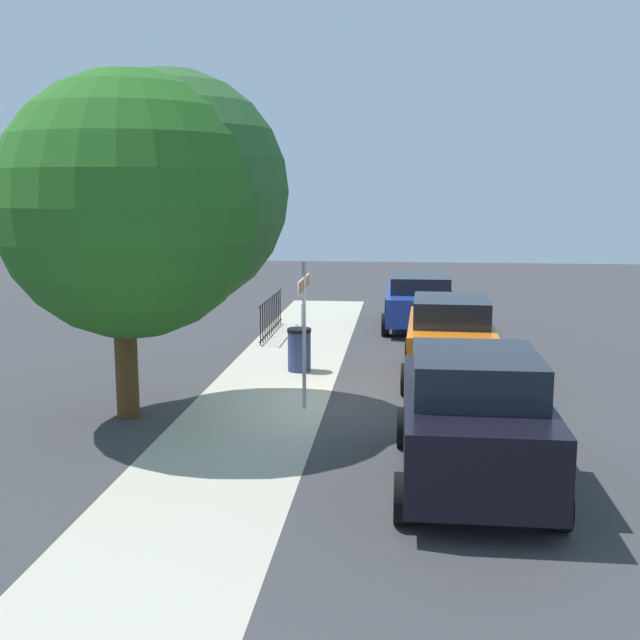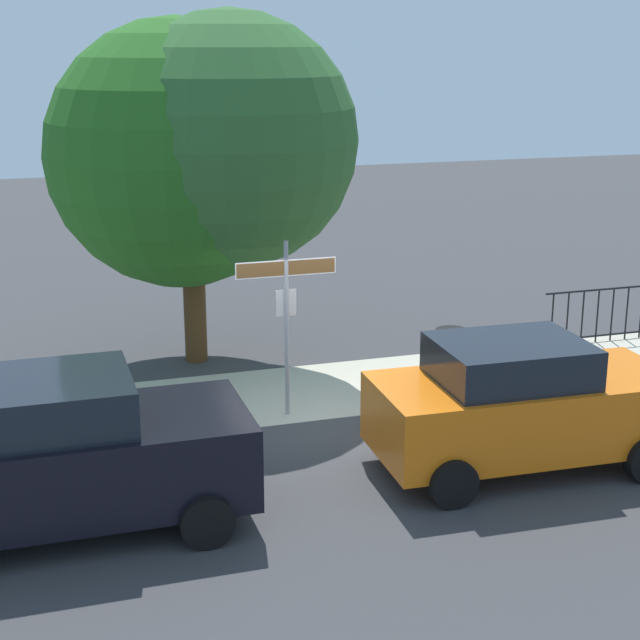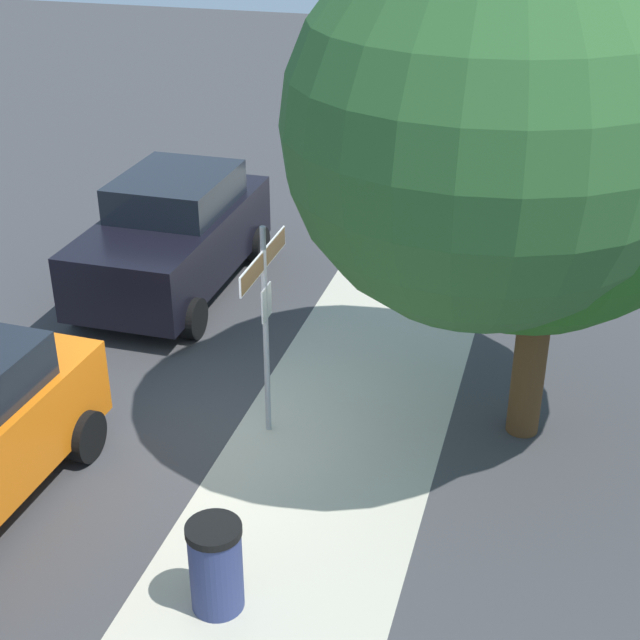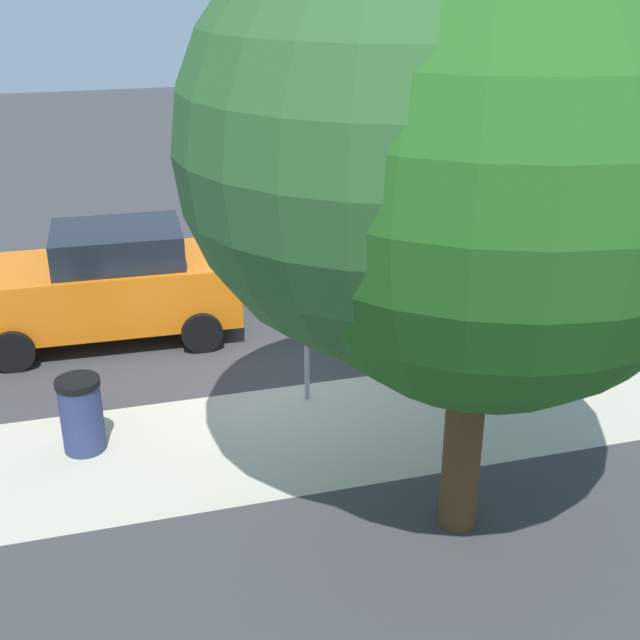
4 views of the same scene
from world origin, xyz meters
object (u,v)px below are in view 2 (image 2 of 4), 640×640
(shade_tree, at_px, (198,152))
(car_black, at_px, (64,454))
(street_sign, at_px, (286,297))
(car_orange, at_px, (521,404))
(trash_bin, at_px, (451,357))

(shade_tree, relative_size, car_black, 1.44)
(street_sign, height_order, shade_tree, shade_tree)
(shade_tree, height_order, car_black, shade_tree)
(car_orange, bearing_deg, shade_tree, 123.06)
(street_sign, relative_size, car_orange, 0.67)
(shade_tree, distance_m, car_orange, 7.04)
(street_sign, height_order, trash_bin, street_sign)
(car_black, bearing_deg, shade_tree, 63.83)
(car_black, bearing_deg, car_orange, -0.11)
(street_sign, height_order, car_black, street_sign)
(street_sign, xyz_separation_m, trash_bin, (3.02, 0.50, -1.41))
(street_sign, bearing_deg, car_orange, -48.44)
(car_orange, bearing_deg, trash_bin, 83.23)
(car_black, xyz_separation_m, car_orange, (6.02, -0.03, -0.04))
(car_black, relative_size, car_orange, 1.03)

